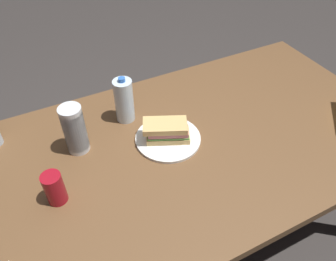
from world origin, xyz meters
The scene contains 7 objects.
ground_plane centered at (0.00, 0.00, 0.00)m, with size 8.00×8.00×0.00m, color #383330.
dining_table centered at (0.00, 0.00, 0.65)m, with size 1.86×0.96×0.72m.
paper_plate centered at (0.04, -0.05, 0.73)m, with size 0.26×0.26×0.01m, color white.
sandwich centered at (0.04, -0.05, 0.78)m, with size 0.21×0.15×0.08m.
soda_can_red centered at (0.50, 0.04, 0.78)m, with size 0.07×0.07×0.12m, color maroon.
water_bottle_tall centered at (0.14, -0.25, 0.82)m, with size 0.08×0.08×0.21m.
plastic_cup_stack centered at (0.37, -0.16, 0.82)m, with size 0.08×0.08×0.20m.
Camera 1 is at (0.46, 0.79, 1.66)m, focal length 35.33 mm.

